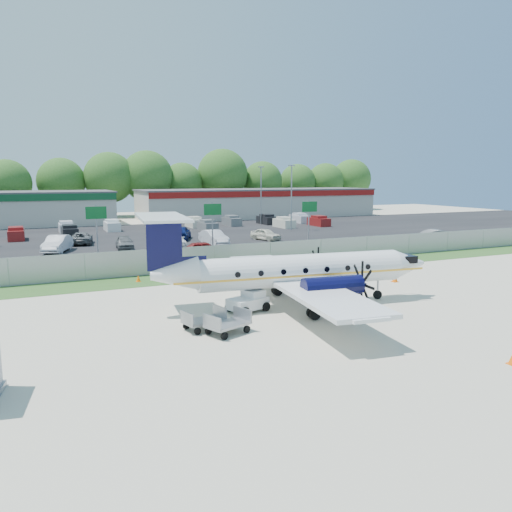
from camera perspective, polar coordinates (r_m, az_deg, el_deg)
name	(u,v)px	position (r m, az deg, el deg)	size (l,w,h in m)	color
ground	(300,312)	(28.11, 5.11, -6.39)	(170.00, 170.00, 0.00)	beige
grass_verge	(224,274)	(38.72, -3.69, -2.08)	(170.00, 4.00, 0.02)	#2D561E
access_road	(196,260)	(45.23, -6.84, -0.51)	(170.00, 8.00, 0.02)	black
parking_lot	(146,236)	(65.37, -12.46, 2.28)	(170.00, 32.00, 0.02)	black
perimeter_fence	(215,258)	(40.39, -4.71, -0.20)	(120.00, 0.06, 1.99)	gray
building_east	(258,203)	(94.30, 0.28, 6.10)	(44.40, 12.40, 5.24)	beige
sign_left	(96,220)	(46.92, -17.78, 3.90)	(1.80, 0.26, 5.00)	gray
sign_mid	(213,216)	(49.42, -4.98, 4.53)	(1.80, 0.26, 5.00)	gray
sign_right	(309,213)	(54.09, 6.10, 4.90)	(1.80, 0.26, 5.00)	gray
light_pole_ne	(291,193)	(70.07, 4.07, 7.19)	(0.90, 0.35, 9.09)	gray
light_pole_se	(261,191)	(79.00, 0.58, 7.42)	(0.90, 0.35, 9.09)	gray
tree_line	(107,217)	(98.74, -16.64, 4.32)	(112.00, 6.00, 14.00)	#29581A
aircraft	(295,271)	(28.92, 4.53, -1.67)	(17.75, 17.46, 5.45)	silver
pushback_tug	(249,301)	(28.07, -0.81, -5.20)	(2.46, 2.12, 1.17)	silver
baggage_cart_near	(228,324)	(24.15, -3.26, -7.71)	(2.39, 1.91, 1.09)	gray
baggage_cart_far	(204,320)	(24.90, -5.97, -7.29)	(2.18, 1.59, 1.03)	gray
cone_nose	(395,278)	(37.18, 15.60, -2.43)	(0.42, 0.42, 0.60)	#FF6608
cone_starboard_wing	(138,279)	(36.86, -13.30, -2.52)	(0.35, 0.35, 0.49)	#FF6608
road_car_west	(28,276)	(41.66, -24.60, -2.11)	(1.40, 4.01, 1.32)	black
road_car_mid	(196,258)	(46.85, -6.84, -0.19)	(1.78, 4.43, 1.51)	maroon
road_car_east	(440,245)	(58.89, 20.24, 1.20)	(1.80, 5.16, 1.70)	#595B5E
parked_car_a	(58,252)	(53.82, -21.71, 0.42)	(1.78, 5.09, 1.68)	silver
parked_car_b	(125,249)	(53.60, -14.75, 0.73)	(1.68, 4.18, 1.42)	#595B5E
parked_car_c	(174,247)	(54.50, -9.33, 1.05)	(2.17, 5.35, 1.55)	silver
parked_car_d	(214,245)	(55.70, -4.84, 1.30)	(1.71, 4.91, 1.62)	silver
parked_car_e	(266,240)	(59.45, 1.11, 1.82)	(1.65, 4.09, 1.39)	beige
parked_car_f	(82,244)	(59.21, -19.30, 1.28)	(2.26, 4.89, 1.36)	#595B5E
parked_car_g	(181,240)	(60.59, -8.55, 1.86)	(2.01, 5.01, 1.71)	navy
far_parking_rows	(138,232)	(70.24, -13.32, 2.69)	(56.00, 10.00, 1.60)	gray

